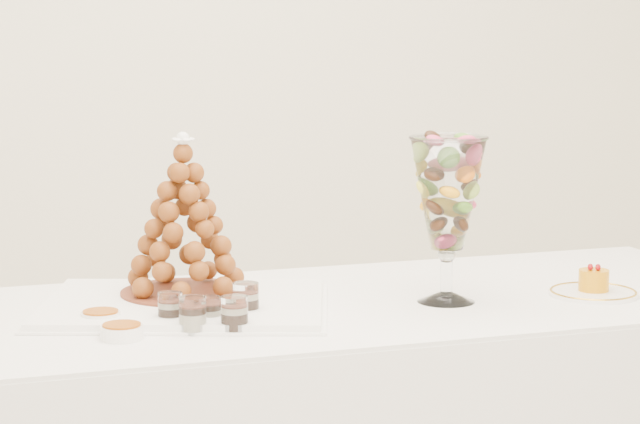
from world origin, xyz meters
name	(u,v)px	position (x,y,z in m)	size (l,w,h in m)	color
lace_tray	(184,305)	(-0.24, 0.17, 0.79)	(0.63, 0.47, 0.02)	white
macaron_vase	(448,196)	(0.36, 0.09, 1.03)	(0.18, 0.18, 0.39)	white
cake_plate	(593,293)	(0.73, 0.06, 0.79)	(0.21, 0.21, 0.01)	white
verrine_a	(170,309)	(-0.29, 0.03, 0.82)	(0.05, 0.05, 0.07)	white
verrine_b	(211,311)	(-0.21, 0.01, 0.81)	(0.05, 0.05, 0.06)	white
verrine_c	(246,300)	(-0.12, 0.06, 0.82)	(0.06, 0.06, 0.08)	white
verrine_d	(193,315)	(-0.26, -0.05, 0.82)	(0.06, 0.06, 0.08)	white
verrine_e	(234,314)	(-0.17, -0.07, 0.82)	(0.06, 0.06, 0.08)	white
ramekin_back	(101,318)	(-0.44, 0.08, 0.80)	(0.09, 0.09, 0.03)	white
ramekin_front	(122,332)	(-0.41, -0.06, 0.80)	(0.09, 0.09, 0.03)	white
croquembouche	(184,216)	(-0.23, 0.25, 0.99)	(0.31, 0.31, 0.38)	brown
mousse_cake	(594,280)	(0.73, 0.07, 0.82)	(0.07, 0.07, 0.06)	orange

